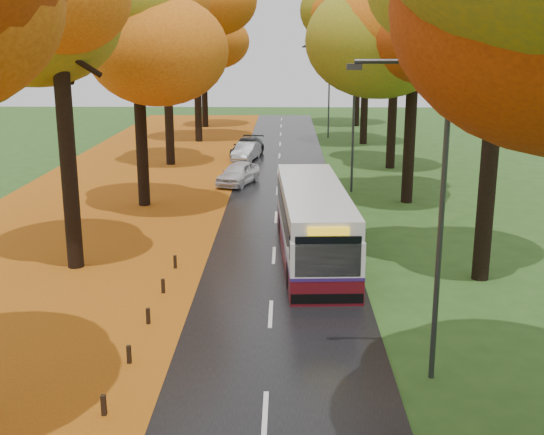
{
  "coord_description": "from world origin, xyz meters",
  "views": [
    {
      "loc": [
        0.44,
        -7.92,
        8.38
      ],
      "look_at": [
        0.0,
        14.17,
        2.6
      ],
      "focal_mm": 45.0,
      "sensor_mm": 36.0,
      "label": 1
    }
  ],
  "objects_px": {
    "streetlamp_near": "(432,198)",
    "car_silver": "(246,151)",
    "streetlamp_far": "(326,83)",
    "car_white": "(238,173)",
    "streetlamp_mid": "(349,108)",
    "car_dark": "(247,147)",
    "bus": "(313,221)"
  },
  "relations": [
    {
      "from": "streetlamp_near",
      "to": "streetlamp_far",
      "type": "distance_m",
      "value": 44.0
    },
    {
      "from": "streetlamp_mid",
      "to": "bus",
      "type": "xyz_separation_m",
      "value": [
        -2.41,
        -12.13,
        -3.22
      ]
    },
    {
      "from": "streetlamp_near",
      "to": "car_silver",
      "type": "relative_size",
      "value": 2.11
    },
    {
      "from": "streetlamp_mid",
      "to": "car_silver",
      "type": "height_order",
      "value": "streetlamp_mid"
    },
    {
      "from": "car_white",
      "to": "car_dark",
      "type": "bearing_deg",
      "value": 108.59
    },
    {
      "from": "streetlamp_far",
      "to": "car_white",
      "type": "bearing_deg",
      "value": -107.22
    },
    {
      "from": "car_dark",
      "to": "streetlamp_far",
      "type": "bearing_deg",
      "value": 67.72
    },
    {
      "from": "bus",
      "to": "car_white",
      "type": "bearing_deg",
      "value": 102.82
    },
    {
      "from": "streetlamp_mid",
      "to": "streetlamp_far",
      "type": "height_order",
      "value": "same"
    },
    {
      "from": "streetlamp_mid",
      "to": "car_silver",
      "type": "relative_size",
      "value": 2.11
    },
    {
      "from": "car_silver",
      "to": "car_dark",
      "type": "height_order",
      "value": "car_dark"
    },
    {
      "from": "bus",
      "to": "car_white",
      "type": "height_order",
      "value": "bus"
    },
    {
      "from": "bus",
      "to": "streetlamp_mid",
      "type": "bearing_deg",
      "value": 75.87
    },
    {
      "from": "streetlamp_near",
      "to": "car_white",
      "type": "distance_m",
      "value": 24.83
    },
    {
      "from": "streetlamp_near",
      "to": "streetlamp_far",
      "type": "bearing_deg",
      "value": 90.0
    },
    {
      "from": "streetlamp_near",
      "to": "streetlamp_far",
      "type": "xyz_separation_m",
      "value": [
        0.0,
        44.0,
        0.0
      ]
    },
    {
      "from": "streetlamp_far",
      "to": "car_white",
      "type": "height_order",
      "value": "streetlamp_far"
    },
    {
      "from": "streetlamp_far",
      "to": "car_silver",
      "type": "xyz_separation_m",
      "value": [
        -6.3,
        -11.9,
        -4.05
      ]
    },
    {
      "from": "streetlamp_mid",
      "to": "car_dark",
      "type": "relative_size",
      "value": 1.75
    },
    {
      "from": "streetlamp_near",
      "to": "car_white",
      "type": "bearing_deg",
      "value": 104.89
    },
    {
      "from": "streetlamp_near",
      "to": "car_white",
      "type": "height_order",
      "value": "streetlamp_near"
    },
    {
      "from": "bus",
      "to": "streetlamp_far",
      "type": "bearing_deg",
      "value": 83.06
    },
    {
      "from": "bus",
      "to": "car_white",
      "type": "relative_size",
      "value": 2.72
    },
    {
      "from": "streetlamp_far",
      "to": "car_dark",
      "type": "distance_m",
      "value": 12.66
    },
    {
      "from": "streetlamp_far",
      "to": "bus",
      "type": "bearing_deg",
      "value": -94.03
    },
    {
      "from": "car_dark",
      "to": "car_white",
      "type": "bearing_deg",
      "value": -80.66
    },
    {
      "from": "streetlamp_near",
      "to": "streetlamp_mid",
      "type": "distance_m",
      "value": 22.0
    },
    {
      "from": "car_white",
      "to": "car_dark",
      "type": "relative_size",
      "value": 0.86
    },
    {
      "from": "car_white",
      "to": "car_dark",
      "type": "distance_m",
      "value": 10.08
    },
    {
      "from": "streetlamp_mid",
      "to": "car_dark",
      "type": "bearing_deg",
      "value": 118.15
    },
    {
      "from": "streetlamp_near",
      "to": "car_silver",
      "type": "distance_m",
      "value": 32.96
    },
    {
      "from": "bus",
      "to": "car_dark",
      "type": "height_order",
      "value": "bus"
    }
  ]
}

